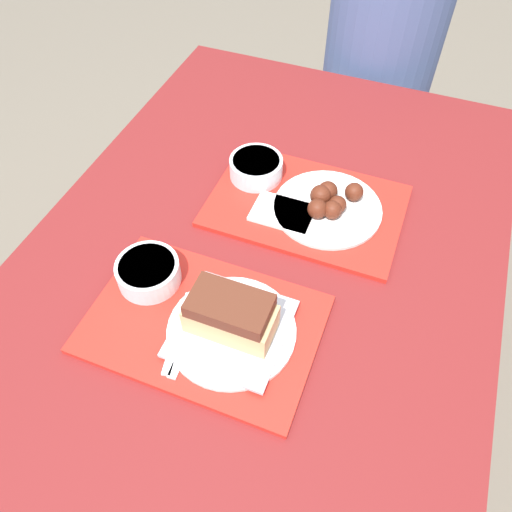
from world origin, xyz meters
name	(u,v)px	position (x,y,z in m)	size (l,w,h in m)	color
ground_plane	(254,411)	(0.00, 0.00, 0.00)	(12.00, 12.00, 0.00)	#706656
picnic_table	(252,295)	(0.00, 0.00, 0.64)	(0.96, 1.52, 0.73)	maroon
picnic_bench_far	(349,132)	(0.00, 0.98, 0.38)	(0.91, 0.28, 0.45)	maroon
tray_near	(204,324)	(-0.04, -0.15, 0.74)	(0.42, 0.29, 0.01)	red
tray_far	(306,206)	(0.05, 0.21, 0.74)	(0.42, 0.29, 0.01)	red
bowl_coleslaw_near	(148,271)	(-0.17, -0.10, 0.77)	(0.12, 0.12, 0.05)	silver
brisket_sandwich_plate	(231,321)	(0.02, -0.15, 0.78)	(0.23, 0.23, 0.10)	white
plastic_fork_near	(179,332)	(-0.07, -0.19, 0.75)	(0.05, 0.17, 0.00)	white
plastic_knife_near	(190,336)	(-0.05, -0.19, 0.75)	(0.03, 0.17, 0.00)	white
condiment_packet	(220,295)	(-0.03, -0.09, 0.75)	(0.04, 0.03, 0.01)	teal
bowl_coleslaw_far	(256,167)	(-0.09, 0.25, 0.77)	(0.12, 0.12, 0.05)	silver
wings_plate_far	(329,204)	(0.10, 0.21, 0.76)	(0.24, 0.24, 0.05)	white
napkin_far	(283,213)	(0.01, 0.16, 0.75)	(0.13, 0.09, 0.01)	white
person_seated_across	(384,37)	(0.06, 0.98, 0.75)	(0.36, 0.36, 0.74)	#4C6093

